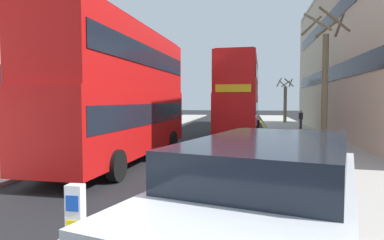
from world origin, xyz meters
name	(u,v)px	position (x,y,z in m)	size (l,w,h in m)	color
sidewalk_right	(319,148)	(6.50, 16.00, 0.07)	(4.00, 80.00, 0.14)	#9E9991
sidewalk_left	(90,143)	(-6.50, 16.00, 0.07)	(4.00, 80.00, 0.14)	#9E9991
kerb_line_outer	(282,154)	(4.40, 14.00, 0.00)	(0.10, 56.00, 0.01)	yellow
kerb_line_inner	(279,154)	(4.24, 14.00, 0.00)	(0.10, 56.00, 0.01)	yellow
keep_left_bollard	(76,220)	(0.00, 2.38, 0.61)	(0.36, 0.28, 1.11)	silver
double_decker_bus_away	(122,90)	(-2.45, 10.83, 3.03)	(3.13, 10.90, 5.64)	#B20F0F
double_decker_bus_oncoming	(239,95)	(2.11, 21.80, 3.03)	(3.08, 10.88, 5.64)	red
taxi_minivan	(266,229)	(3.03, 1.31, 1.07)	(3.08, 5.14, 2.12)	silver
pedestrian_far	(301,119)	(7.26, 27.96, 0.99)	(0.34, 0.22, 1.62)	#2D2D38
street_tree_near	(325,79)	(6.32, 14.14, 3.59)	(2.11, 2.20, 6.68)	#6B6047
street_tree_mid	(285,101)	(6.80, 36.81, 2.55)	(1.93, 1.92, 5.11)	#6B6047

